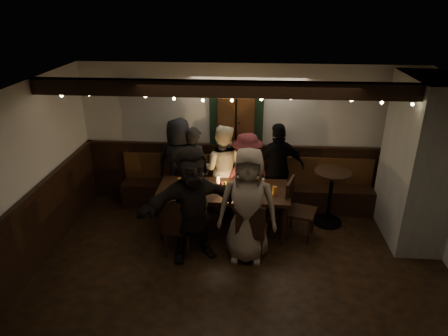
# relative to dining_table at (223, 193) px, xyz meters

# --- Properties ---
(room) EXTENTS (6.02, 5.01, 2.62)m
(room) POSITION_rel_dining_table_xyz_m (1.42, 0.02, 0.38)
(room) COLOR black
(room) RESTS_ON ground
(dining_table) EXTENTS (2.13, 0.91, 0.92)m
(dining_table) POSITION_rel_dining_table_xyz_m (0.00, 0.00, 0.00)
(dining_table) COLOR black
(dining_table) RESTS_ON ground
(chair_near_left) EXTENTS (0.48, 0.48, 0.96)m
(chair_near_left) POSITION_rel_dining_table_xyz_m (-0.62, -0.77, -0.15)
(chair_near_left) COLOR black
(chair_near_left) RESTS_ON ground
(chair_near_right) EXTENTS (0.49, 0.49, 0.94)m
(chair_near_right) POSITION_rel_dining_table_xyz_m (0.47, -0.77, -0.16)
(chair_near_right) COLOR black
(chair_near_right) RESTS_ON ground
(chair_end) EXTENTS (0.56, 0.56, 0.99)m
(chair_end) POSITION_rel_dining_table_xyz_m (1.18, -0.08, -0.14)
(chair_end) COLOR black
(chair_end) RESTS_ON ground
(high_top) EXTENTS (0.62, 0.62, 0.98)m
(high_top) POSITION_rel_dining_table_xyz_m (1.80, 0.36, -0.07)
(high_top) COLOR black
(high_top) RESTS_ON ground
(person_a) EXTENTS (0.89, 0.63, 1.71)m
(person_a) POSITION_rel_dining_table_xyz_m (-0.84, 0.75, 0.16)
(person_a) COLOR black
(person_a) RESTS_ON ground
(person_b) EXTENTS (0.68, 0.57, 1.57)m
(person_b) POSITION_rel_dining_table_xyz_m (-0.57, 0.72, 0.09)
(person_b) COLOR black
(person_b) RESTS_ON ground
(person_c) EXTENTS (0.85, 0.70, 1.61)m
(person_c) POSITION_rel_dining_table_xyz_m (-0.07, 0.73, 0.11)
(person_c) COLOR beige
(person_c) RESTS_ON ground
(person_d) EXTENTS (1.10, 0.86, 1.50)m
(person_d) POSITION_rel_dining_table_xyz_m (0.37, 0.65, 0.06)
(person_d) COLOR #46181C
(person_d) RESTS_ON ground
(person_e) EXTENTS (1.05, 0.65, 1.66)m
(person_e) POSITION_rel_dining_table_xyz_m (0.92, 0.74, 0.14)
(person_e) COLOR black
(person_e) RESTS_ON ground
(person_f) EXTENTS (1.71, 1.12, 1.77)m
(person_f) POSITION_rel_dining_table_xyz_m (-0.38, -0.77, 0.19)
(person_f) COLOR black
(person_f) RESTS_ON ground
(person_g) EXTENTS (0.88, 0.60, 1.76)m
(person_g) POSITION_rel_dining_table_xyz_m (0.41, -0.74, 0.19)
(person_g) COLOR gray
(person_g) RESTS_ON ground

